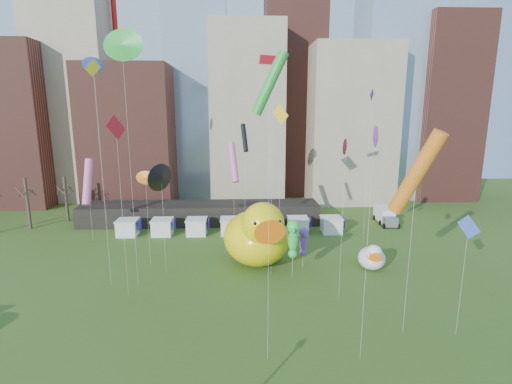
{
  "coord_description": "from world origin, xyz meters",
  "views": [
    {
      "loc": [
        2.35,
        -18.49,
        17.95
      ],
      "look_at": [
        3.57,
        9.37,
        12.0
      ],
      "focal_mm": 27.0,
      "sensor_mm": 36.0,
      "label": 1
    }
  ],
  "objects_px": {
    "box_truck": "(385,216)",
    "big_duck": "(258,235)",
    "seahorse_green": "(293,236)",
    "seahorse_purple": "(304,239)",
    "small_duck": "(372,257)"
  },
  "relations": [
    {
      "from": "box_truck",
      "to": "big_duck",
      "type": "bearing_deg",
      "value": -141.04
    },
    {
      "from": "big_duck",
      "to": "seahorse_green",
      "type": "xyz_separation_m",
      "value": [
        3.63,
        -3.69,
        1.04
      ]
    },
    {
      "from": "seahorse_green",
      "to": "box_truck",
      "type": "xyz_separation_m",
      "value": [
        17.78,
        19.94,
        -3.48
      ]
    },
    {
      "from": "big_duck",
      "to": "seahorse_purple",
      "type": "distance_m",
      "value": 5.33
    },
    {
      "from": "big_duck",
      "to": "seahorse_purple",
      "type": "relative_size",
      "value": 2.33
    },
    {
      "from": "seahorse_purple",
      "to": "small_duck",
      "type": "bearing_deg",
      "value": -12.55
    },
    {
      "from": "small_duck",
      "to": "box_truck",
      "type": "relative_size",
      "value": 0.75
    },
    {
      "from": "big_duck",
      "to": "box_truck",
      "type": "xyz_separation_m",
      "value": [
        21.41,
        16.25,
        -2.44
      ]
    },
    {
      "from": "small_duck",
      "to": "seahorse_purple",
      "type": "distance_m",
      "value": 8.07
    },
    {
      "from": "seahorse_green",
      "to": "big_duck",
      "type": "bearing_deg",
      "value": 146.23
    },
    {
      "from": "big_duck",
      "to": "small_duck",
      "type": "relative_size",
      "value": 2.52
    },
    {
      "from": "seahorse_purple",
      "to": "box_truck",
      "type": "relative_size",
      "value": 0.82
    },
    {
      "from": "big_duck",
      "to": "small_duck",
      "type": "bearing_deg",
      "value": -20.84
    },
    {
      "from": "seahorse_purple",
      "to": "box_truck",
      "type": "height_order",
      "value": "seahorse_purple"
    },
    {
      "from": "seahorse_purple",
      "to": "box_truck",
      "type": "bearing_deg",
      "value": 41.42
    }
  ]
}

